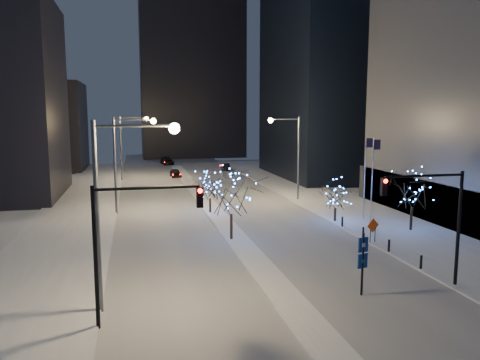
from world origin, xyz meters
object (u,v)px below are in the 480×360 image
object	(u,v)px
street_lamp_east	(291,147)
traffic_signal_west	(128,231)
street_lamp_w_near	(118,189)
holiday_tree_median_near	(231,193)
wayfinding_sign	(363,257)
car_far	(167,161)
street_lamp_w_mid	(125,151)
holiday_tree_plaza_far	(336,195)
car_mid	(225,167)
holiday_tree_plaza_near	(413,190)
car_near	(176,173)
construction_sign	(373,228)
holiday_tree_median_far	(210,186)
street_lamp_w_far	(128,139)
traffic_signal_east	(437,210)

from	to	relation	value
street_lamp_east	traffic_signal_west	bearing A→B (deg)	-121.69
street_lamp_w_near	holiday_tree_median_near	world-z (taller)	street_lamp_w_near
street_lamp_east	wayfinding_sign	xyz separation A→B (m)	(-5.71, -29.00, -4.20)
street_lamp_east	car_far	xyz separation A→B (m)	(-11.58, 43.76, -5.71)
street_lamp_w_mid	holiday_tree_plaza_far	distance (m)	21.66
street_lamp_east	car_mid	world-z (taller)	street_lamp_east
traffic_signal_west	holiday_tree_plaza_far	distance (m)	26.38
street_lamp_w_near	holiday_tree_plaza_near	distance (m)	27.22
traffic_signal_west	holiday_tree_median_near	bearing A→B (deg)	60.55
car_near	holiday_tree_plaza_far	xyz separation A→B (m)	(12.00, -35.80, 2.00)
car_far	holiday_tree_plaza_far	size ratio (longest dim) A/B	1.27
construction_sign	holiday_tree_median_far	bearing A→B (deg)	112.47
car_far	car_mid	bearing A→B (deg)	-59.54
traffic_signal_west	car_near	bearing A→B (deg)	82.68
street_lamp_w_near	car_near	world-z (taller)	street_lamp_w_near
holiday_tree_plaza_far	street_lamp_w_near	bearing A→B (deg)	-140.12
car_near	holiday_tree_plaza_far	bearing A→B (deg)	-74.50
street_lamp_w_near	traffic_signal_west	world-z (taller)	street_lamp_w_near
holiday_tree_plaza_far	holiday_tree_median_near	bearing A→B (deg)	-159.18
car_far	street_lamp_w_near	bearing A→B (deg)	-103.82
holiday_tree_plaza_near	wayfinding_sign	bearing A→B (deg)	-131.82
car_far	construction_sign	world-z (taller)	construction_sign
street_lamp_w_near	wayfinding_sign	xyz separation A→B (m)	(13.32, -1.00, -4.25)
holiday_tree_median_near	holiday_tree_median_far	distance (m)	10.85
car_near	holiday_tree_plaza_near	size ratio (longest dim) A/B	0.72
street_lamp_w_near	holiday_tree_plaza_near	world-z (taller)	street_lamp_w_near
holiday_tree_median_far	wayfinding_sign	size ratio (longest dim) A/B	1.17
street_lamp_w_far	holiday_tree_median_far	xyz separation A→B (m)	(8.44, -27.15, -3.62)
street_lamp_w_near	holiday_tree_median_far	world-z (taller)	street_lamp_w_near
street_lamp_w_mid	traffic_signal_east	size ratio (longest dim) A/B	1.43
construction_sign	car_mid	bearing A→B (deg)	77.52
street_lamp_w_mid	car_near	distance (m)	28.64
car_far	traffic_signal_west	bearing A→B (deg)	-103.27
holiday_tree_median_far	holiday_tree_plaza_far	bearing A→B (deg)	-30.99
holiday_tree_plaza_near	construction_sign	size ratio (longest dim) A/B	2.83
car_mid	car_near	bearing A→B (deg)	42.13
traffic_signal_west	traffic_signal_east	bearing A→B (deg)	3.29
holiday_tree_plaza_near	wayfinding_sign	xyz separation A→B (m)	(-11.20, -12.52, -1.49)
traffic_signal_east	car_far	xyz separation A→B (m)	(-10.44, 72.76, -4.02)
car_mid	car_far	world-z (taller)	car_far
street_lamp_w_far	wayfinding_sign	world-z (taller)	street_lamp_w_far
car_far	wayfinding_sign	size ratio (longest dim) A/B	1.40
street_lamp_w_mid	street_lamp_w_far	xyz separation A→B (m)	(0.00, 25.00, 0.00)
traffic_signal_west	holiday_tree_median_far	world-z (taller)	traffic_signal_west
holiday_tree_median_far	holiday_tree_plaza_near	distance (m)	19.69
street_lamp_w_near	traffic_signal_east	size ratio (longest dim) A/B	1.43
street_lamp_w_far	wayfinding_sign	size ratio (longest dim) A/B	2.73
car_mid	construction_sign	bearing A→B (deg)	97.34
street_lamp_w_near	car_near	bearing A→B (deg)	81.87
street_lamp_w_far	car_far	distance (m)	23.70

